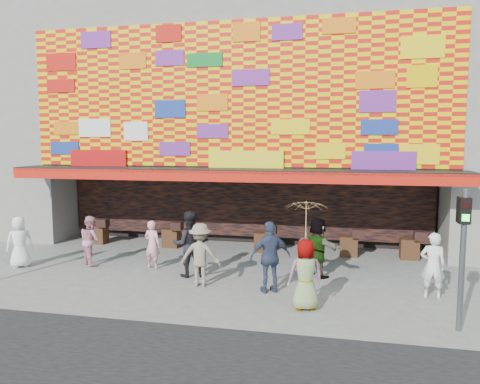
{
  "coord_description": "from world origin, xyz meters",
  "views": [
    {
      "loc": [
        3.73,
        -11.73,
        3.97
      ],
      "look_at": [
        0.71,
        2.0,
        2.44
      ],
      "focal_mm": 35.0,
      "sensor_mm": 36.0,
      "label": 1
    }
  ],
  "objects_px": {
    "signal_right": "(463,244)",
    "ped_b": "(152,244)",
    "ped_f": "(318,247)",
    "ped_h": "(433,265)",
    "ped_g": "(305,274)",
    "ped_a": "(20,242)",
    "ped_d": "(200,255)",
    "parasol": "(306,220)",
    "ped_c": "(189,244)",
    "ped_e": "(270,257)",
    "ped_i": "(91,240)"
  },
  "relations": [
    {
      "from": "ped_b",
      "to": "ped_h",
      "type": "relative_size",
      "value": 0.9
    },
    {
      "from": "ped_a",
      "to": "ped_c",
      "type": "relative_size",
      "value": 0.84
    },
    {
      "from": "ped_a",
      "to": "ped_b",
      "type": "relative_size",
      "value": 1.07
    },
    {
      "from": "ped_e",
      "to": "ped_d",
      "type": "bearing_deg",
      "value": -31.42
    },
    {
      "from": "ped_c",
      "to": "ped_h",
      "type": "relative_size",
      "value": 1.15
    },
    {
      "from": "ped_e",
      "to": "parasol",
      "type": "bearing_deg",
      "value": 105.43
    },
    {
      "from": "parasol",
      "to": "ped_h",
      "type": "bearing_deg",
      "value": 26.08
    },
    {
      "from": "ped_f",
      "to": "ped_h",
      "type": "distance_m",
      "value": 3.21
    },
    {
      "from": "ped_f",
      "to": "parasol",
      "type": "xyz_separation_m",
      "value": [
        -0.14,
        -2.77,
        1.28
      ]
    },
    {
      "from": "ped_e",
      "to": "ped_f",
      "type": "height_order",
      "value": "ped_e"
    },
    {
      "from": "ped_h",
      "to": "parasol",
      "type": "height_order",
      "value": "parasol"
    },
    {
      "from": "ped_f",
      "to": "parasol",
      "type": "distance_m",
      "value": 3.06
    },
    {
      "from": "signal_right",
      "to": "ped_f",
      "type": "xyz_separation_m",
      "value": [
        -3.13,
        3.34,
        -0.99
      ]
    },
    {
      "from": "signal_right",
      "to": "parasol",
      "type": "xyz_separation_m",
      "value": [
        -3.26,
        0.57,
        0.29
      ]
    },
    {
      "from": "signal_right",
      "to": "ped_e",
      "type": "height_order",
      "value": "signal_right"
    },
    {
      "from": "ped_a",
      "to": "ped_d",
      "type": "relative_size",
      "value": 0.93
    },
    {
      "from": "ped_c",
      "to": "ped_e",
      "type": "distance_m",
      "value": 2.73
    },
    {
      "from": "ped_d",
      "to": "ped_g",
      "type": "relative_size",
      "value": 1.03
    },
    {
      "from": "ped_a",
      "to": "ped_i",
      "type": "relative_size",
      "value": 1.02
    },
    {
      "from": "ped_i",
      "to": "parasol",
      "type": "height_order",
      "value": "parasol"
    },
    {
      "from": "signal_right",
      "to": "ped_d",
      "type": "distance_m",
      "value": 6.55
    },
    {
      "from": "signal_right",
      "to": "ped_f",
      "type": "distance_m",
      "value": 4.68
    },
    {
      "from": "ped_a",
      "to": "ped_g",
      "type": "relative_size",
      "value": 0.96
    },
    {
      "from": "ped_g",
      "to": "signal_right",
      "type": "bearing_deg",
      "value": 152.24
    },
    {
      "from": "ped_g",
      "to": "ped_i",
      "type": "bearing_deg",
      "value": -37.97
    },
    {
      "from": "ped_e",
      "to": "ped_f",
      "type": "xyz_separation_m",
      "value": [
        1.14,
        1.69,
        -0.07
      ]
    },
    {
      "from": "ped_h",
      "to": "parasol",
      "type": "relative_size",
      "value": 0.91
    },
    {
      "from": "signal_right",
      "to": "ped_c",
      "type": "relative_size",
      "value": 1.55
    },
    {
      "from": "signal_right",
      "to": "ped_a",
      "type": "bearing_deg",
      "value": 168.98
    },
    {
      "from": "ped_i",
      "to": "ped_e",
      "type": "bearing_deg",
      "value": -153.37
    },
    {
      "from": "ped_a",
      "to": "ped_e",
      "type": "bearing_deg",
      "value": 135.52
    },
    {
      "from": "ped_a",
      "to": "ped_i",
      "type": "xyz_separation_m",
      "value": [
        2.04,
        0.75,
        -0.02
      ]
    },
    {
      "from": "signal_right",
      "to": "ped_b",
      "type": "relative_size",
      "value": 1.98
    },
    {
      "from": "ped_a",
      "to": "parasol",
      "type": "distance_m",
      "value": 9.38
    },
    {
      "from": "ped_a",
      "to": "ped_h",
      "type": "xyz_separation_m",
      "value": [
        12.18,
        -0.33,
        0.03
      ]
    },
    {
      "from": "ped_d",
      "to": "ped_b",
      "type": "bearing_deg",
      "value": -37.78
    },
    {
      "from": "ped_c",
      "to": "ped_a",
      "type": "bearing_deg",
      "value": -20.98
    },
    {
      "from": "ped_g",
      "to": "ped_h",
      "type": "xyz_separation_m",
      "value": [
        3.08,
        1.51,
        -0.0
      ]
    },
    {
      "from": "signal_right",
      "to": "ped_g",
      "type": "bearing_deg",
      "value": 170.1
    },
    {
      "from": "ped_d",
      "to": "ped_f",
      "type": "xyz_separation_m",
      "value": [
        3.1,
        1.55,
        0.01
      ]
    },
    {
      "from": "signal_right",
      "to": "ped_b",
      "type": "distance_m",
      "value": 8.88
    },
    {
      "from": "ped_a",
      "to": "ped_c",
      "type": "distance_m",
      "value": 5.54
    },
    {
      "from": "ped_b",
      "to": "ped_d",
      "type": "distance_m",
      "value": 2.43
    },
    {
      "from": "signal_right",
      "to": "ped_g",
      "type": "distance_m",
      "value": 3.47
    },
    {
      "from": "ped_c",
      "to": "ped_d",
      "type": "relative_size",
      "value": 1.12
    },
    {
      "from": "ped_c",
      "to": "ped_f",
      "type": "relative_size",
      "value": 1.11
    },
    {
      "from": "parasol",
      "to": "ped_a",
      "type": "bearing_deg",
      "value": 168.58
    },
    {
      "from": "ped_e",
      "to": "parasol",
      "type": "relative_size",
      "value": 1.02
    },
    {
      "from": "ped_d",
      "to": "signal_right",
      "type": "bearing_deg",
      "value": 160.77
    },
    {
      "from": "parasol",
      "to": "ped_c",
      "type": "bearing_deg",
      "value": 150.35
    }
  ]
}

